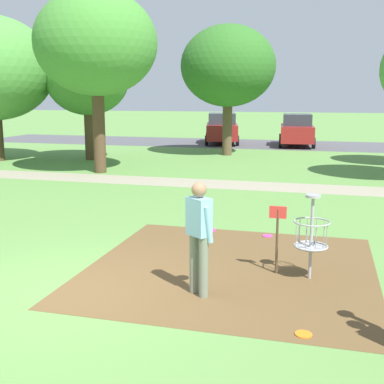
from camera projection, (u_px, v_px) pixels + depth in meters
ground_plane at (66, 293)px, 7.52m from camera, size 160.00×160.00×0.00m
dirt_tee_pad at (231, 268)px, 8.60m from camera, size 4.82×4.83×0.01m
disc_golf_basket at (308, 233)px, 8.01m from camera, size 0.98×0.58×1.39m
player_foreground_watching at (199, 232)px, 7.29m from camera, size 0.47×0.45×1.71m
frisbee_by_tee at (303, 334)px, 6.21m from camera, size 0.22×0.22×0.02m
frisbee_mid_grass at (267, 236)px, 10.53m from camera, size 0.22×0.22×0.02m
tree_mid_left at (228, 66)px, 23.86m from camera, size 4.55×4.55×6.21m
tree_mid_right at (87, 81)px, 22.25m from camera, size 3.65×3.65×5.13m
tree_far_left at (96, 44)px, 18.27m from camera, size 4.50×4.50×6.70m
parking_lot_strip at (263, 144)px, 30.08m from camera, size 36.00×6.00×0.01m
parked_car_leftmost at (222, 128)px, 30.27m from camera, size 2.65×4.49×1.84m
parked_car_center_left at (297, 130)px, 28.87m from camera, size 2.26×4.34×1.84m
gravel_path at (211, 184)px, 16.74m from camera, size 40.00×1.67×0.00m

